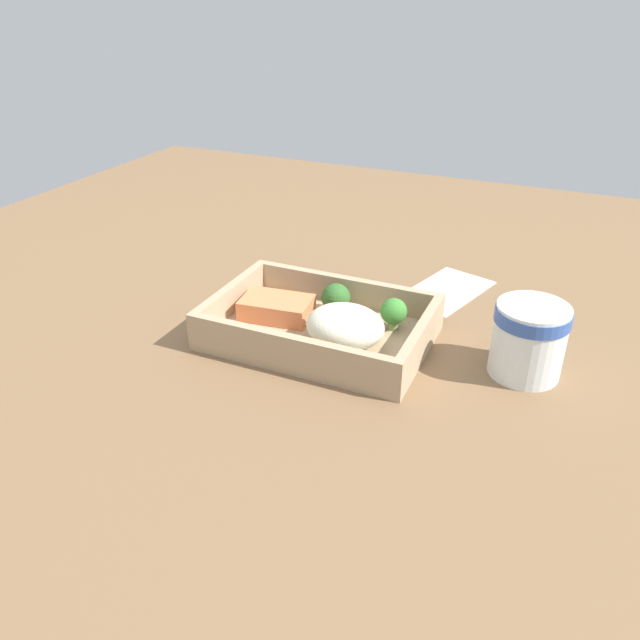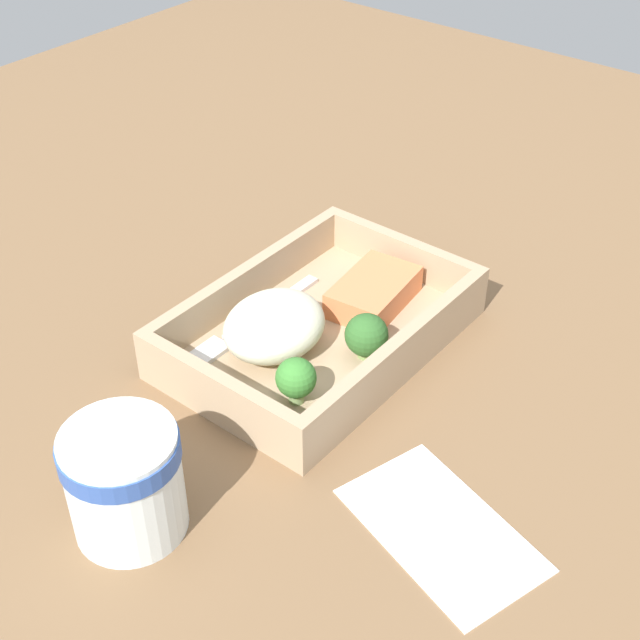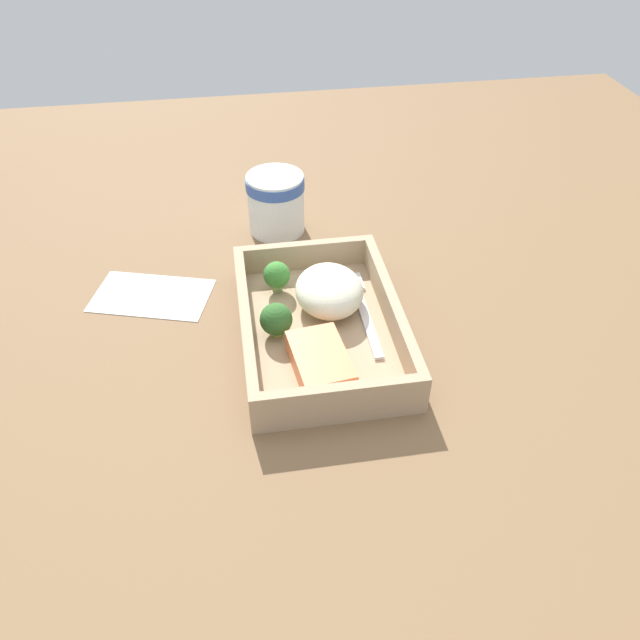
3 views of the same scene
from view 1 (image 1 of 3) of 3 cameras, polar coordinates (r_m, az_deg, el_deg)
ground_plane at (r=80.47cm, az=0.00°, el=-2.31°), size 160.00×160.00×2.00cm
takeout_tray at (r=79.66cm, az=0.00°, el=-1.32°), size 27.26×18.46×1.20cm
tray_rim at (r=78.44cm, az=0.00°, el=0.25°), size 27.26×18.46×3.78cm
salmon_fillet at (r=82.20cm, az=-4.00°, el=1.13°), size 9.72×6.76×2.63cm
mashed_potatoes at (r=75.32cm, az=2.31°, el=-0.57°), size 9.70×8.26×4.93cm
broccoli_floret_1 at (r=79.10cm, az=6.75°, el=0.73°), size 3.39×3.39×4.22cm
broccoli_floret_2 at (r=82.44cm, az=1.50°, el=2.01°), size 3.84×3.84×4.24cm
fork at (r=73.59cm, az=0.44°, el=-3.34°), size 15.80×2.21×0.44cm
paper_cup at (r=74.57cm, az=18.57°, el=-1.44°), size 8.40×8.40×8.75cm
receipt_slip at (r=94.03cm, az=11.46°, el=2.69°), size 12.62×16.70×0.24cm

